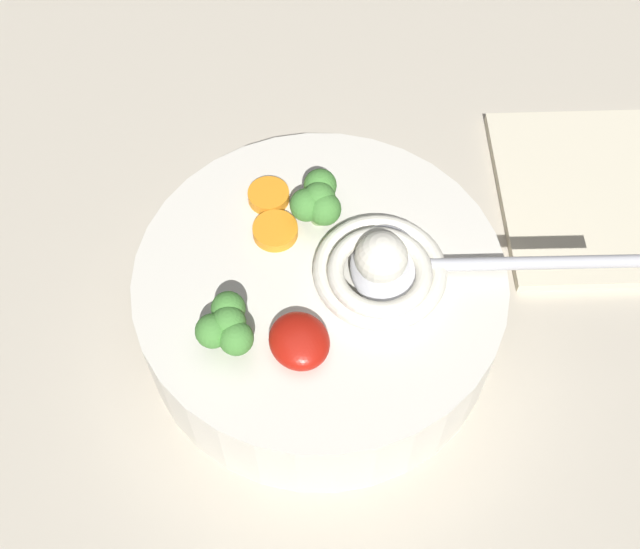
% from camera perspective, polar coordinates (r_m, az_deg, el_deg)
% --- Properties ---
extents(table_slab, '(1.21, 1.21, 0.03)m').
position_cam_1_polar(table_slab, '(0.57, 0.27, -1.43)').
color(table_slab, '#BCB29E').
rests_on(table_slab, ground).
extents(soup_bowl, '(0.23, 0.23, 0.06)m').
position_cam_1_polar(soup_bowl, '(0.51, -0.00, -1.83)').
color(soup_bowl, silver).
rests_on(soup_bowl, table_slab).
extents(noodle_pile, '(0.09, 0.09, 0.04)m').
position_cam_1_polar(noodle_pile, '(0.48, 4.22, 0.44)').
color(noodle_pile, silver).
rests_on(noodle_pile, soup_bowl).
extents(soup_spoon, '(0.10, 0.17, 0.02)m').
position_cam_1_polar(soup_spoon, '(0.48, 6.32, 0.63)').
color(soup_spoon, '#B7B7BC').
rests_on(soup_spoon, soup_bowl).
extents(chili_sauce_dollop, '(0.04, 0.03, 0.02)m').
position_cam_1_polar(chili_sauce_dollop, '(0.46, -1.46, -4.66)').
color(chili_sauce_dollop, '#B2190F').
rests_on(chili_sauce_dollop, soup_bowl).
extents(broccoli_floret_center, '(0.04, 0.03, 0.03)m').
position_cam_1_polar(broccoli_floret_center, '(0.45, -6.54, -3.55)').
color(broccoli_floret_center, '#7A9E60').
rests_on(broccoli_floret_center, soup_bowl).
extents(broccoli_floret_right, '(0.04, 0.03, 0.03)m').
position_cam_1_polar(broccoli_floret_right, '(0.49, -0.04, 5.22)').
color(broccoli_floret_right, '#7A9E60').
rests_on(broccoli_floret_right, soup_bowl).
extents(carrot_slice_rear, '(0.03, 0.03, 0.01)m').
position_cam_1_polar(carrot_slice_rear, '(0.52, -3.61, 5.51)').
color(carrot_slice_rear, orange).
rests_on(carrot_slice_rear, soup_bowl).
extents(carrot_slice_left, '(0.03, 0.03, 0.01)m').
position_cam_1_polar(carrot_slice_left, '(0.50, -3.14, 3.07)').
color(carrot_slice_left, orange).
rests_on(carrot_slice_left, soup_bowl).
extents(folded_napkin, '(0.20, 0.19, 0.01)m').
position_cam_1_polar(folded_napkin, '(0.63, 18.63, 5.32)').
color(folded_napkin, beige).
rests_on(folded_napkin, table_slab).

